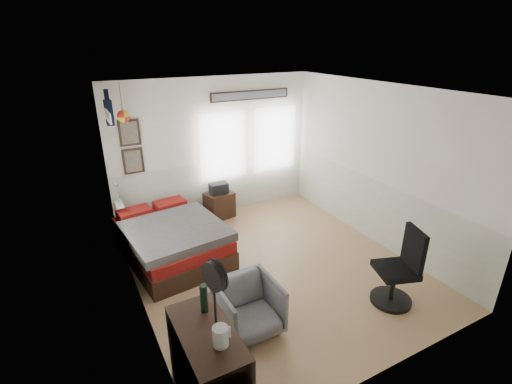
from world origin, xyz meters
TOP-DOWN VIEW (x-y plane):
  - ground_plane at (0.00, 0.00)m, footprint 4.00×4.50m
  - room_shell at (-0.08, 0.19)m, footprint 4.02×4.52m
  - wall_decor at (-1.10, 1.96)m, footprint 3.55×1.32m
  - bed at (-1.30, 1.05)m, footprint 1.58×2.09m
  - dresser at (-1.74, -1.72)m, footprint 0.48×1.00m
  - armchair at (-0.95, -1.00)m, footprint 0.70×0.72m
  - nightstand at (-0.05, 2.04)m, footprint 0.59×0.51m
  - task_chair at (1.05, -1.48)m, footprint 0.61×0.61m
  - kettle at (-1.68, -1.93)m, footprint 0.16×0.14m
  - bottle at (-1.65, -1.46)m, footprint 0.07×0.07m
  - stand_fan at (-1.64, -1.73)m, footprint 0.15×0.28m
  - black_bag at (-0.05, 2.04)m, footprint 0.36×0.25m

SIDE VIEW (x-z plane):
  - ground_plane at x=0.00m, z-range -0.01..0.00m
  - nightstand at x=-0.05m, z-range 0.00..0.52m
  - bed at x=-1.30m, z-range -0.01..0.62m
  - armchair at x=-0.95m, z-range 0.00..0.66m
  - task_chair at x=1.05m, z-range -0.10..0.99m
  - dresser at x=-1.74m, z-range 0.00..0.90m
  - black_bag at x=-0.05m, z-range 0.52..0.72m
  - kettle at x=-1.68m, z-range 0.90..1.08m
  - bottle at x=-1.65m, z-range 0.90..1.20m
  - stand_fan at x=-1.64m, z-range 1.10..1.80m
  - room_shell at x=-0.08m, z-range 0.26..2.97m
  - wall_decor at x=-1.10m, z-range 1.38..2.82m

